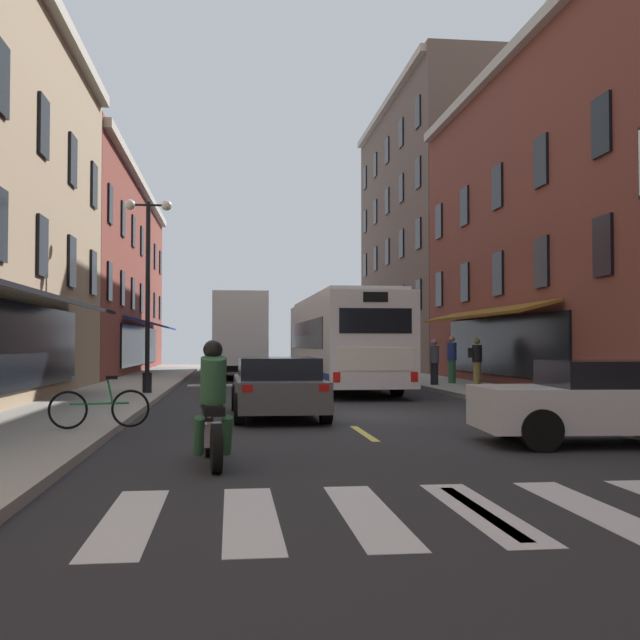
{
  "coord_description": "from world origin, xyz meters",
  "views": [
    {
      "loc": [
        -2.39,
        -17.2,
        1.6
      ],
      "look_at": [
        0.62,
        8.65,
        2.43
      ],
      "focal_mm": 43.22,
      "sensor_mm": 36.0,
      "label": 1
    }
  ],
  "objects": [
    {
      "name": "sedan_far",
      "position": [
        3.76,
        -5.39,
        0.69
      ],
      "size": [
        4.41,
        2.21,
        1.34
      ],
      "color": "silver",
      "rests_on": "ground"
    },
    {
      "name": "motorcycle_rider",
      "position": [
        -2.62,
        -6.86,
        0.71
      ],
      "size": [
        0.63,
        2.07,
        1.66
      ],
      "color": "black",
      "rests_on": "ground"
    },
    {
      "name": "sedan_mid",
      "position": [
        -2.18,
        30.13,
        0.71
      ],
      "size": [
        2.05,
        4.7,
        1.39
      ],
      "color": "silver",
      "rests_on": "ground"
    },
    {
      "name": "pedestrian_near",
      "position": [
        6.52,
        9.99,
        1.03
      ],
      "size": [
        0.52,
        0.36,
        1.69
      ],
      "rotation": [
        0.0,
        0.0,
        4.54
      ],
      "color": "#B29947",
      "rests_on": "sidewalk_right"
    },
    {
      "name": "pedestrian_mid",
      "position": [
        4.98,
        10.14,
        0.98
      ],
      "size": [
        0.36,
        0.36,
        1.65
      ],
      "rotation": [
        0.0,
        0.0,
        1.77
      ],
      "color": "black",
      "rests_on": "sidewalk_right"
    },
    {
      "name": "sidewalk_right",
      "position": [
        5.9,
        0.0,
        0.07
      ],
      "size": [
        3.0,
        80.0,
        0.14
      ],
      "primitive_type": "cube",
      "color": "#A39E93",
      "rests_on": "ground"
    },
    {
      "name": "box_truck",
      "position": [
        -2.04,
        19.65,
        2.02
      ],
      "size": [
        2.6,
        8.42,
        3.91
      ],
      "color": "#B21E19",
      "rests_on": "ground"
    },
    {
      "name": "transit_bus",
      "position": [
        1.53,
        9.86,
        1.72
      ],
      "size": [
        2.76,
        12.05,
        3.28
      ],
      "color": "silver",
      "rests_on": "ground"
    },
    {
      "name": "street_lamp_twin",
      "position": [
        -4.9,
        6.65,
        3.38
      ],
      "size": [
        1.42,
        0.32,
        5.89
      ],
      "color": "black",
      "rests_on": "sidewalk_left"
    },
    {
      "name": "ground_plane",
      "position": [
        0.0,
        0.0,
        -0.05
      ],
      "size": [
        34.8,
        80.0,
        0.1
      ],
      "primitive_type": "cube",
      "color": "#28282B"
    },
    {
      "name": "crosswalk_near",
      "position": [
        0.0,
        -10.0,
        0.0
      ],
      "size": [
        7.1,
        2.8,
        0.01
      ],
      "color": "silver",
      "rests_on": "ground"
    },
    {
      "name": "sidewalk_left",
      "position": [
        -5.9,
        0.0,
        0.07
      ],
      "size": [
        3.0,
        80.0,
        0.14
      ],
      "primitive_type": "cube",
      "color": "#A39E93",
      "rests_on": "ground"
    },
    {
      "name": "lane_centre_dashes",
      "position": [
        0.0,
        -0.25,
        0.0
      ],
      "size": [
        0.14,
        73.9,
        0.01
      ],
      "color": "#DBCC4C",
      "rests_on": "ground"
    },
    {
      "name": "pedestrian_far",
      "position": [
        5.92,
        11.12,
        1.07
      ],
      "size": [
        0.36,
        0.36,
        1.79
      ],
      "rotation": [
        0.0,
        0.0,
        0.16
      ],
      "color": "#33663F",
      "rests_on": "sidewalk_right"
    },
    {
      "name": "bicycle_near",
      "position": [
        -4.65,
        -3.38,
        0.5
      ],
      "size": [
        1.69,
        0.51,
        0.91
      ],
      "color": "black",
      "rests_on": "sidewalk_left"
    },
    {
      "name": "sedan_near",
      "position": [
        -1.36,
        -0.2,
        0.68
      ],
      "size": [
        2.0,
        4.73,
        1.31
      ],
      "color": "#515154",
      "rests_on": "ground"
    }
  ]
}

